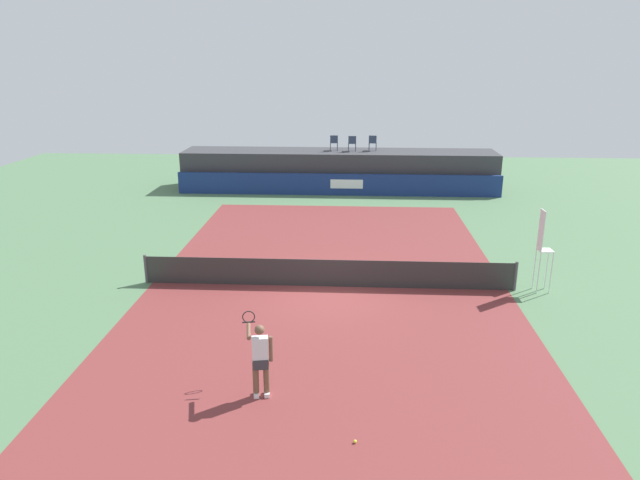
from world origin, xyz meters
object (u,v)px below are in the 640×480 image
(spectator_chair_far_left, at_px, (334,142))
(spectator_chair_left, at_px, (352,143))
(net_post_far, at_px, (516,276))
(tennis_ball, at_px, (355,442))
(net_post_near, at_px, (146,269))
(tennis_player, at_px, (260,358))
(spectator_chair_center, at_px, (373,142))
(umpire_chair, at_px, (543,245))

(spectator_chair_far_left, bearing_deg, spectator_chair_left, -10.97)
(net_post_far, distance_m, tennis_ball, 9.82)
(net_post_near, xyz_separation_m, tennis_player, (4.97, -6.65, 0.46))
(net_post_near, height_order, tennis_ball, net_post_near)
(spectator_chair_far_left, distance_m, spectator_chair_center, 2.23)
(spectator_chair_far_left, xyz_separation_m, spectator_chair_center, (2.23, 0.06, 0.00))
(net_post_near, relative_size, tennis_ball, 14.71)
(spectator_chair_center, xyz_separation_m, tennis_player, (-3.15, -22.09, -1.73))
(spectator_chair_far_left, bearing_deg, umpire_chair, -64.78)
(umpire_chair, xyz_separation_m, tennis_player, (-8.17, -6.64, -0.63))
(spectator_chair_far_left, bearing_deg, tennis_ball, -87.06)
(spectator_chair_center, xyz_separation_m, umpire_chair, (5.02, -15.45, -1.11))
(umpire_chair, relative_size, net_post_far, 2.76)
(spectator_chair_left, bearing_deg, tennis_ball, -89.60)
(net_post_near, bearing_deg, tennis_ball, -49.29)
(tennis_player, bearing_deg, net_post_near, 126.81)
(spectator_chair_center, distance_m, umpire_chair, 16.29)
(tennis_ball, bearing_deg, spectator_chair_far_left, 92.94)
(spectator_chair_far_left, height_order, net_post_far, spectator_chair_far_left)
(spectator_chair_center, relative_size, tennis_player, 0.50)
(spectator_chair_center, xyz_separation_m, net_post_far, (4.27, -15.45, -2.19))
(net_post_far, height_order, tennis_ball, net_post_far)
(umpire_chair, bearing_deg, tennis_player, -140.90)
(spectator_chair_far_left, distance_m, umpire_chair, 17.05)
(net_post_far, bearing_deg, net_post_near, 180.00)
(umpire_chair, relative_size, net_post_near, 2.76)
(spectator_chair_center, bearing_deg, spectator_chair_far_left, -178.41)
(spectator_chair_left, bearing_deg, net_post_near, -114.58)
(spectator_chair_left, distance_m, net_post_far, 16.28)
(umpire_chair, bearing_deg, spectator_chair_center, 107.99)
(spectator_chair_far_left, height_order, tennis_ball, spectator_chair_far_left)
(net_post_far, xyz_separation_m, tennis_player, (-7.43, -6.65, 0.46))
(net_post_far, distance_m, tennis_player, 9.98)
(spectator_chair_center, bearing_deg, tennis_player, -98.12)
(spectator_chair_left, relative_size, tennis_ball, 13.06)
(tennis_ball, bearing_deg, spectator_chair_center, 87.55)
(umpire_chair, distance_m, net_post_near, 13.19)
(net_post_near, height_order, tennis_player, tennis_player)
(net_post_near, height_order, net_post_far, same)
(spectator_chair_left, height_order, tennis_player, spectator_chair_left)
(spectator_chair_center, height_order, net_post_near, spectator_chair_center)
(umpire_chair, bearing_deg, tennis_ball, -126.14)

